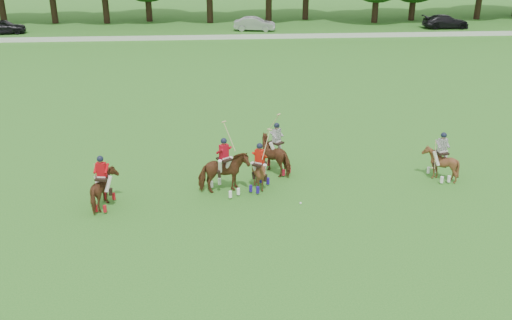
{
  "coord_description": "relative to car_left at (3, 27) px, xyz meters",
  "views": [
    {
      "loc": [
        0.43,
        -17.7,
        10.62
      ],
      "look_at": [
        2.0,
        4.2,
        1.4
      ],
      "focal_mm": 40.0,
      "sensor_mm": 36.0,
      "label": 1
    }
  ],
  "objects": [
    {
      "name": "polo_red_b",
      "position": [
        21.64,
        -38.43,
        0.17
      ],
      "size": [
        2.3,
        2.25,
        3.0
      ],
      "color": "#532916",
      "rests_on": "ground"
    },
    {
      "name": "polo_red_c",
      "position": [
        23.13,
        -38.22,
        0.0
      ],
      "size": [
        1.59,
        1.64,
        2.65
      ],
      "color": "#532916",
      "rests_on": "ground"
    },
    {
      "name": "polo_ball",
      "position": [
        24.69,
        -39.73,
        -0.69
      ],
      "size": [
        0.09,
        0.09,
        0.09
      ],
      "primitive_type": "sphere",
      "color": "white",
      "rests_on": "ground"
    },
    {
      "name": "boundary_rail",
      "position": [
        20.97,
        -4.5,
        -0.52
      ],
      "size": [
        120.0,
        0.1,
        0.44
      ],
      "primitive_type": "cube",
      "color": "white",
      "rests_on": "ground"
    },
    {
      "name": "car_left",
      "position": [
        0.0,
        0.0,
        0.0
      ],
      "size": [
        4.54,
        2.41,
        1.47
      ],
      "primitive_type": "imported",
      "rotation": [
        0.0,
        0.0,
        1.73
      ],
      "color": "black",
      "rests_on": "ground"
    },
    {
      "name": "car_right",
      "position": [
        46.08,
        0.0,
        -0.03
      ],
      "size": [
        4.89,
        2.05,
        1.41
      ],
      "primitive_type": "imported",
      "rotation": [
        0.0,
        0.0,
        1.56
      ],
      "color": "black",
      "rests_on": "ground"
    },
    {
      "name": "polo_red_a",
      "position": [
        16.82,
        -39.42,
        0.06
      ],
      "size": [
        1.14,
        1.88,
        2.22
      ],
      "color": "#532916",
      "rests_on": "ground"
    },
    {
      "name": "car_mid",
      "position": [
        25.61,
        0.0,
        -0.03
      ],
      "size": [
        4.46,
        2.17,
        1.41
      ],
      "primitive_type": "imported",
      "rotation": [
        0.0,
        0.0,
        1.41
      ],
      "color": "#AFAFB5",
      "rests_on": "ground"
    },
    {
      "name": "polo_stripe_a",
      "position": [
        24.03,
        -36.44,
        0.13
      ],
      "size": [
        2.02,
        2.05,
        2.91
      ],
      "color": "#532916",
      "rests_on": "ground"
    },
    {
      "name": "polo_stripe_b",
      "position": [
        31.17,
        -37.73,
        0.04
      ],
      "size": [
        1.43,
        1.55,
        2.2
      ],
      "color": "#532916",
      "rests_on": "ground"
    },
    {
      "name": "ground",
      "position": [
        20.97,
        -42.5,
        -0.74
      ],
      "size": [
        180.0,
        180.0,
        0.0
      ],
      "primitive_type": "plane",
      "color": "#266B1E",
      "rests_on": "ground"
    }
  ]
}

